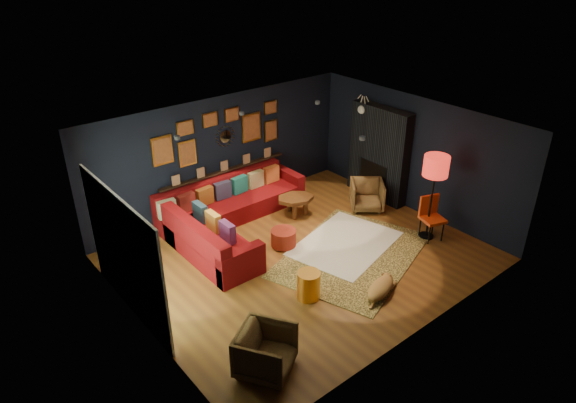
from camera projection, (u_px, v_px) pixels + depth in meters
floor at (302, 257)px, 10.02m from camera, size 6.50×6.50×0.00m
room_walls at (303, 184)px, 9.28m from camera, size 6.50×6.50×6.50m
sectional at (224, 218)px, 10.76m from camera, size 3.41×2.69×0.86m
ledge at (224, 171)px, 11.43m from camera, size 3.20×0.12×0.04m
gallery_wall at (221, 133)px, 11.03m from camera, size 3.15×0.04×1.02m
sunburst_mirror at (225, 136)px, 11.15m from camera, size 0.47×0.16×0.47m
fireplace at (378, 156)px, 11.90m from camera, size 0.31×1.60×2.20m
deer_head at (367, 108)px, 11.79m from camera, size 0.50×0.28×0.45m
sliding_door at (125, 255)px, 8.11m from camera, size 0.06×2.80×2.20m
ceiling_spots at (276, 122)px, 9.38m from camera, size 3.30×2.50×0.06m
shag_rug at (345, 244)px, 10.43m from camera, size 2.49×2.07×0.03m
leopard_rug at (352, 255)px, 10.07m from camera, size 3.64×3.10×0.02m
coffee_table at (296, 200)px, 11.36m from camera, size 1.01×0.89×0.42m
pouf at (284, 238)px, 10.29m from camera, size 0.51×0.51×0.33m
armchair_left at (266, 350)px, 7.25m from camera, size 1.02×1.00×0.78m
armchair_right at (367, 194)px, 11.63m from camera, size 0.98×0.97×0.74m
gold_stool at (309, 285)px, 8.81m from camera, size 0.41×0.41×0.51m
orange_chair at (431, 214)px, 10.45m from camera, size 0.55×0.55×0.92m
floor_lamp at (436, 169)px, 9.99m from camera, size 0.50×0.50×1.82m
dog at (381, 286)px, 8.90m from camera, size 1.17×0.82×0.33m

